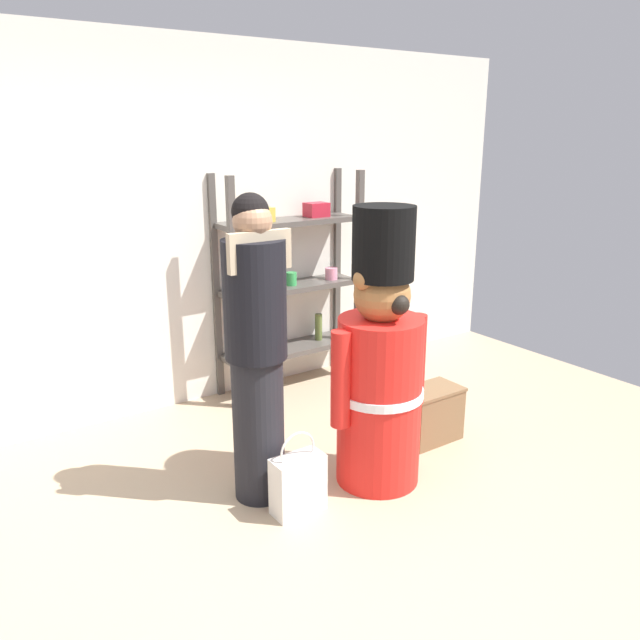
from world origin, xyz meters
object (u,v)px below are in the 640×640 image
(merchandise_shelf, at_px, (290,282))
(shopping_bag, at_px, (298,483))
(display_crate, at_px, (430,414))
(teddy_bear_guard, at_px, (380,369))
(person_shopper, at_px, (256,348))

(merchandise_shelf, distance_m, shopping_bag, 1.93)
(display_crate, bearing_deg, teddy_bear_guard, -162.55)
(merchandise_shelf, distance_m, person_shopper, 1.63)
(teddy_bear_guard, relative_size, shopping_bag, 3.41)
(person_shopper, relative_size, display_crate, 4.09)
(merchandise_shelf, xyz_separation_m, person_shopper, (-1.01, -1.28, 0.02))
(shopping_bag, distance_m, display_crate, 1.19)
(teddy_bear_guard, xyz_separation_m, shopping_bag, (-0.57, -0.02, -0.52))
(merchandise_shelf, relative_size, person_shopper, 1.00)
(teddy_bear_guard, xyz_separation_m, display_crate, (0.60, 0.19, -0.51))
(merchandise_shelf, bearing_deg, teddy_bear_guard, -103.21)
(teddy_bear_guard, height_order, shopping_bag, teddy_bear_guard)
(merchandise_shelf, relative_size, teddy_bear_guard, 1.05)
(display_crate, bearing_deg, shopping_bag, -169.77)
(teddy_bear_guard, relative_size, display_crate, 3.90)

